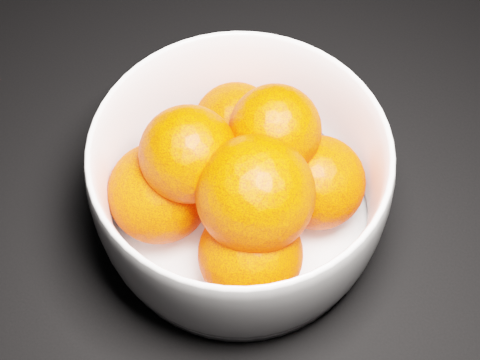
% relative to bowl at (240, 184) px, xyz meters
% --- Properties ---
extents(ground, '(3.00, 3.00, 0.00)m').
position_rel_bowl_xyz_m(ground, '(0.20, 0.08, -0.06)').
color(ground, black).
rests_on(ground, ground).
extents(bowl, '(0.25, 0.25, 0.12)m').
position_rel_bowl_xyz_m(bowl, '(0.00, 0.00, 0.00)').
color(bowl, white).
rests_on(bowl, ground).
extents(orange_pile, '(0.20, 0.19, 0.14)m').
position_rel_bowl_xyz_m(orange_pile, '(0.00, -0.01, 0.01)').
color(orange_pile, '#FF3300').
rests_on(orange_pile, bowl).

